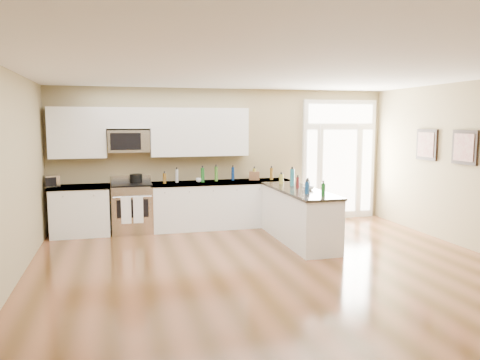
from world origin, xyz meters
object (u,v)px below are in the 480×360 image
at_px(peninsula_cabinet, 298,217).
at_px(kitchen_range, 132,208).
at_px(stockpot, 136,178).
at_px(toaster_oven, 52,181).

xyz_separation_m(peninsula_cabinet, kitchen_range, (-2.85, 1.45, 0.05)).
relative_size(peninsula_cabinet, stockpot, 9.68).
distance_m(kitchen_range, toaster_oven, 1.54).
bearing_deg(toaster_oven, peninsula_cabinet, -41.91).
distance_m(peninsula_cabinet, toaster_oven, 4.55).
height_order(peninsula_cabinet, kitchen_range, kitchen_range).
bearing_deg(peninsula_cabinet, toaster_oven, 161.42).
distance_m(peninsula_cabinet, kitchen_range, 3.20).
relative_size(kitchen_range, toaster_oven, 4.34).
relative_size(peninsula_cabinet, toaster_oven, 9.33).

